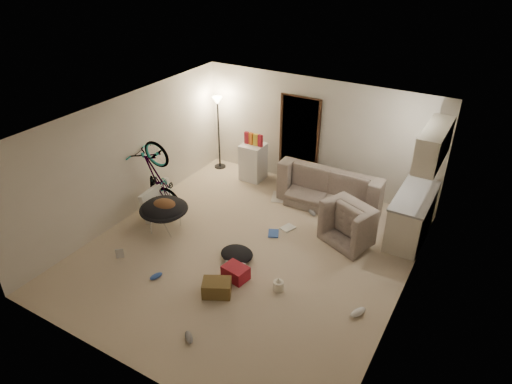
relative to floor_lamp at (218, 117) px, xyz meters
The scene contains 39 objects.
floor 3.81m from the floor_lamp, 47.83° to the right, with size 5.50×6.00×0.02m, color #C7B399.
ceiling 3.77m from the floor_lamp, 47.83° to the right, with size 5.50×6.00×0.02m, color white.
wall_back 2.43m from the floor_lamp, ahead, with size 5.50×0.02×2.50m, color beige.
wall_front 6.15m from the floor_lamp, 67.02° to the right, with size 5.50×0.02×2.50m, color beige.
wall_left 2.67m from the floor_lamp, 97.74° to the right, with size 0.02×6.00×2.50m, color beige.
wall_right 5.80m from the floor_lamp, 27.18° to the right, with size 0.02×6.00×2.50m, color beige.
doorway 2.05m from the floor_lamp, ahead, with size 0.85×0.10×2.04m, color black.
door_trim 2.04m from the floor_lamp, ahead, with size 0.97×0.04×2.10m, color #351E12.
floor_lamp is the anchor object (origin of this frame).
kitchen_counter 4.95m from the floor_lamp, ahead, with size 0.60×1.50×0.88m, color beige.
counter_top 4.89m from the floor_lamp, ahead, with size 0.64×1.54×0.04m, color gray.
kitchen_uppers 5.04m from the floor_lamp, ahead, with size 0.38×1.40×0.65m, color beige.
sofa 3.22m from the floor_lamp, ahead, with size 2.23×0.87×0.65m, color #394139.
armchair 4.30m from the floor_lamp, 16.81° to the right, with size 0.96×0.84×0.62m, color #394139.
bicycle 2.50m from the floor_lamp, 87.55° to the right, with size 0.59×1.71×0.90m, color black.
book_asset 4.24m from the floor_lamp, 83.44° to the right, with size 0.14×0.20×0.01m, color maroon.
mini_fridge 1.35m from the floor_lamp, ahead, with size 0.51×0.51×0.87m, color white.
snack_box_0 0.91m from the floor_lamp, ahead, with size 0.10×0.07×0.30m, color maroon.
snack_box_1 1.03m from the floor_lamp, ahead, with size 0.10×0.07×0.30m, color #C65A18.
snack_box_2 1.14m from the floor_lamp, ahead, with size 0.10×0.07×0.30m, color yellow.
snack_box_3 1.26m from the floor_lamp, ahead, with size 0.10×0.07×0.30m, color maroon.
saucer_chair 3.06m from the floor_lamp, 77.26° to the right, with size 0.94×0.94×0.67m.
hoodie 3.04m from the floor_lamp, 76.44° to the right, with size 0.48×0.40×0.22m, color #56341D.
sofa_drape 2.25m from the floor_lamp, ahead, with size 0.56×0.46×0.28m, color black.
tv_box 2.63m from the floor_lamp, 87.64° to the right, with size 0.11×0.92×0.61m, color silver.
drink_case_a 4.78m from the floor_lamp, 56.44° to the right, with size 0.46×0.33×0.26m, color brown.
drink_case_b 4.44m from the floor_lamp, 52.25° to the right, with size 0.41×0.31×0.24m, color maroon.
juicer 4.86m from the floor_lamp, 44.11° to the right, with size 0.17×0.17×0.25m.
newspaper 2.46m from the floor_lamp, 15.79° to the right, with size 0.38×0.50×0.01m, color beige.
book_blue 3.44m from the floor_lamp, 36.80° to the right, with size 0.20×0.27×0.03m, color #2F53AC.
book_white 3.40m from the floor_lamp, 30.46° to the right, with size 0.21×0.27×0.02m, color silver.
shoe_0 3.47m from the floor_lamp, 12.45° to the right, with size 0.27×0.11×0.10m, color #2F53AC.
shoe_1 3.29m from the floor_lamp, 16.80° to the right, with size 0.25×0.10×0.09m, color slate.
shoe_2 4.50m from the floor_lamp, 70.41° to the right, with size 0.24×0.10×0.09m, color #2F53AC.
shoe_3 5.73m from the floor_lamp, 60.44° to the right, with size 0.25×0.10×0.09m, color slate.
shoe_4 5.80m from the floor_lamp, 33.93° to the right, with size 0.30×0.12×0.11m, color white.
clothes_lump_a 3.93m from the floor_lamp, 51.17° to the right, with size 0.61×0.52×0.19m, color black.
clothes_lump_b 3.91m from the floor_lamp, 18.68° to the right, with size 0.50×0.43×0.15m, color black.
clothes_lump_c 4.06m from the floor_lamp, 51.74° to the right, with size 0.45×0.39×0.14m, color silver.
Camera 1 is at (3.55, -5.75, 5.12)m, focal length 32.00 mm.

